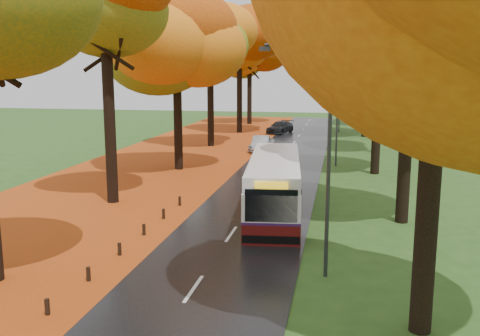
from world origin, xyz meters
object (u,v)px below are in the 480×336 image
(streetlamp_far, at_px, (338,91))
(car_dark, at_px, (280,127))
(bus, at_px, (275,184))
(streetlamp_near, at_px, (322,142))
(streetlamp_mid, at_px, (334,103))
(car_white, at_px, (262,143))
(car_silver, at_px, (261,144))

(streetlamp_far, height_order, car_dark, streetlamp_far)
(streetlamp_far, height_order, bus, streetlamp_far)
(streetlamp_far, distance_m, bus, 36.29)
(streetlamp_near, relative_size, streetlamp_mid, 1.00)
(streetlamp_mid, xyz_separation_m, bus, (-2.56, -14.06, -3.21))
(bus, height_order, car_dark, bus)
(bus, xyz_separation_m, car_dark, (-3.67, 33.84, -0.80))
(streetlamp_near, height_order, streetlamp_far, same)
(bus, relative_size, car_dark, 2.38)
(bus, bearing_deg, car_dark, 90.45)
(streetlamp_mid, bearing_deg, car_dark, 107.49)
(streetlamp_mid, height_order, car_dark, streetlamp_mid)
(streetlamp_far, height_order, car_white, streetlamp_far)
(car_silver, xyz_separation_m, car_dark, (0.06, 13.92, -0.01))
(car_white, bearing_deg, streetlamp_mid, -36.08)
(streetlamp_near, relative_size, bus, 0.74)
(car_white, height_order, car_silver, car_silver)
(streetlamp_near, bearing_deg, streetlamp_mid, 90.00)
(car_silver, bearing_deg, streetlamp_near, -81.78)
(streetlamp_mid, distance_m, car_white, 9.79)
(bus, bearing_deg, streetlamp_near, -77.87)
(streetlamp_mid, distance_m, car_dark, 21.13)
(car_silver, bearing_deg, streetlamp_mid, -47.50)
(streetlamp_mid, bearing_deg, bus, -100.33)
(streetlamp_far, relative_size, car_white, 2.11)
(streetlamp_mid, height_order, car_silver, streetlamp_mid)
(bus, distance_m, car_dark, 34.05)
(streetlamp_mid, relative_size, streetlamp_far, 1.00)
(car_white, bearing_deg, car_dark, 98.79)
(streetlamp_mid, relative_size, car_white, 2.11)
(streetlamp_near, bearing_deg, car_white, 102.53)
(streetlamp_far, xyz_separation_m, car_white, (-6.30, -15.67, -4.03))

